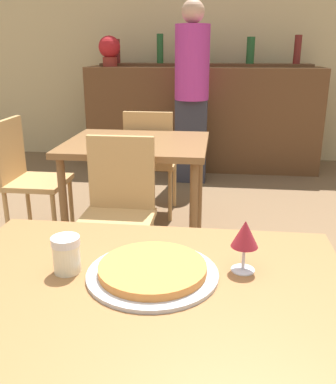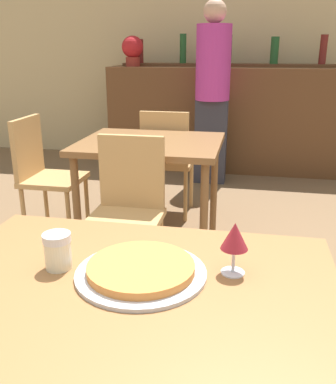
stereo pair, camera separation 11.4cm
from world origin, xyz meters
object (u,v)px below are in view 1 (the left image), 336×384
object	(u,v)px
chair_far_side_front	(118,205)
person_standing	(192,87)
pizza_tray	(153,271)
cheese_shaker	(66,254)
chair_far_side_back	(151,156)
potted_plant	(109,49)
chair_far_side_left	(26,172)
wine_glass	(245,235)

from	to	relation	value
chair_far_side_front	person_standing	size ratio (longest dim) A/B	0.50
pizza_tray	cheese_shaker	xyz separation A→B (m)	(-0.25, -0.00, 0.04)
chair_far_side_back	person_standing	size ratio (longest dim) A/B	0.50
person_standing	potted_plant	size ratio (longest dim) A/B	5.43
chair_far_side_left	potted_plant	world-z (taller)	potted_plant
chair_far_side_back	pizza_tray	bearing A→B (deg)	99.34
chair_far_side_back	chair_far_side_left	bearing A→B (deg)	35.49
chair_far_side_left	wine_glass	distance (m)	2.17
wine_glass	cheese_shaker	bearing A→B (deg)	-172.47
pizza_tray	potted_plant	xyz separation A→B (m)	(-1.07, 3.81, 0.59)
chair_far_side_back	potted_plant	world-z (taller)	potted_plant
chair_far_side_front	chair_far_side_back	size ratio (longest dim) A/B	1.00
pizza_tray	person_standing	size ratio (longest dim) A/B	0.21
cheese_shaker	wine_glass	world-z (taller)	wine_glass
cheese_shaker	person_standing	xyz separation A→B (m)	(0.14, 3.28, 0.19)
chair_far_side_front	chair_far_side_back	distance (m)	1.14
chair_far_side_left	wine_glass	bearing A→B (deg)	-138.41
cheese_shaker	chair_far_side_front	bearing A→B (deg)	95.98
potted_plant	pizza_tray	bearing A→B (deg)	-74.29
potted_plant	chair_far_side_back	bearing A→B (deg)	-65.87
wine_glass	potted_plant	xyz separation A→B (m)	(-1.33, 3.75, 0.49)
chair_far_side_front	chair_far_side_back	bearing A→B (deg)	90.00
chair_far_side_left	cheese_shaker	xyz separation A→B (m)	(0.91, -1.68, 0.27)
chair_far_side_front	wine_glass	world-z (taller)	chair_far_side_front
chair_far_side_front	potted_plant	size ratio (longest dim) A/B	2.70
chair_far_side_front	pizza_tray	world-z (taller)	chair_far_side_front
cheese_shaker	wine_glass	distance (m)	0.52
chair_far_side_front	person_standing	bearing A→B (deg)	83.33
chair_far_side_front	potted_plant	world-z (taller)	potted_plant
chair_far_side_front	potted_plant	distance (m)	2.91
chair_far_side_left	person_standing	distance (m)	1.98
chair_far_side_left	potted_plant	size ratio (longest dim) A/B	2.70
chair_far_side_back	person_standing	distance (m)	1.16
chair_far_side_left	cheese_shaker	world-z (taller)	chair_far_side_left
chair_far_side_front	chair_far_side_left	world-z (taller)	same
wine_glass	potted_plant	size ratio (longest dim) A/B	0.48
wine_glass	potted_plant	bearing A→B (deg)	109.58
chair_far_side_left	person_standing	xyz separation A→B (m)	(1.05, 1.61, 0.46)
potted_plant	wine_glass	bearing A→B (deg)	-70.42
chair_far_side_left	person_standing	world-z (taller)	person_standing
chair_far_side_back	wine_glass	size ratio (longest dim) A/B	5.58
cheese_shaker	chair_far_side_back	bearing A→B (deg)	92.96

